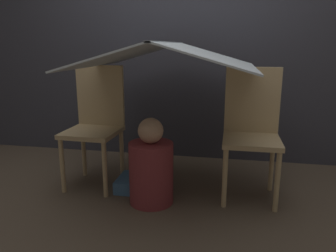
{
  "coord_description": "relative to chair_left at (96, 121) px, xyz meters",
  "views": [
    {
      "loc": [
        0.46,
        -2.16,
        1.14
      ],
      "look_at": [
        0.0,
        0.22,
        0.54
      ],
      "focal_mm": 35.0,
      "sensor_mm": 36.0,
      "label": 1
    }
  ],
  "objects": [
    {
      "name": "floor_cushion",
      "position": [
        0.4,
        -0.09,
        -0.49
      ],
      "size": [
        0.36,
        0.29,
        0.1
      ],
      "color": "#4C7FB2",
      "rests_on": "ground_plane"
    },
    {
      "name": "chair_right",
      "position": [
        1.25,
        0.0,
        0.0
      ],
      "size": [
        0.42,
        0.42,
        0.98
      ],
      "rotation": [
        0.0,
        0.0,
        -0.0
      ],
      "color": "#D1B27F",
      "rests_on": "ground_plane"
    },
    {
      "name": "ground_plane",
      "position": [
        0.62,
        -0.31,
        -0.54
      ],
      "size": [
        8.8,
        8.8,
        0.0
      ],
      "primitive_type": "plane",
      "color": "brown"
    },
    {
      "name": "wall_back",
      "position": [
        0.62,
        0.82,
        0.71
      ],
      "size": [
        7.0,
        0.05,
        2.5
      ],
      "color": "#3D3D47",
      "rests_on": "ground_plane"
    },
    {
      "name": "person_front",
      "position": [
        0.54,
        -0.28,
        -0.27
      ],
      "size": [
        0.32,
        0.32,
        0.64
      ],
      "color": "maroon",
      "rests_on": "ground_plane"
    },
    {
      "name": "chair_left",
      "position": [
        0.0,
        0.0,
        0.0
      ],
      "size": [
        0.43,
        0.43,
        0.98
      ],
      "rotation": [
        0.0,
        0.0,
        -0.04
      ],
      "color": "#D1B27F",
      "rests_on": "ground_plane"
    },
    {
      "name": "sheet_canopy",
      "position": [
        0.62,
        -0.08,
        0.54
      ],
      "size": [
        1.25,
        1.2,
        0.19
      ],
      "color": "silver"
    }
  ]
}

